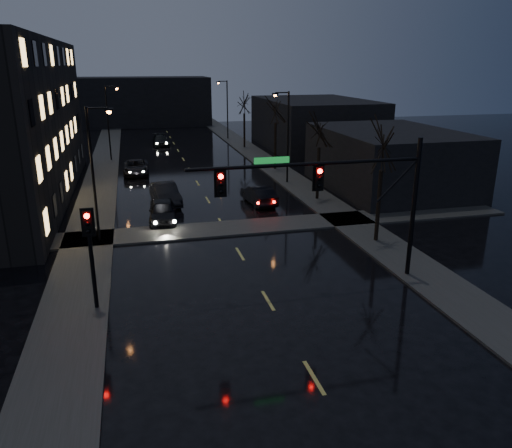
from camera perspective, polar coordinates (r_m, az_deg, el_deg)
ground at (r=16.57m, az=9.21°, el=-20.79°), size 160.00×160.00×0.00m
sidewalk_left at (r=47.96m, az=-17.33°, el=4.80°), size 3.00×140.00×0.12m
sidewalk_right at (r=49.87m, az=2.61°, el=6.07°), size 3.00×140.00×0.12m
sidewalk_cross at (r=32.41m, az=-3.53°, el=-0.51°), size 40.00×3.00×0.12m
commercial_right_near at (r=43.90m, az=14.94°, el=7.10°), size 10.00×14.00×5.00m
commercial_right_far at (r=64.26m, az=6.71°, el=11.30°), size 12.00×18.00×6.00m
far_block at (r=90.01m, az=-12.74°, el=13.51°), size 22.00×10.00×8.00m
signal_mast at (r=23.40m, az=9.96°, el=4.24°), size 11.11×0.41×7.00m
signal_pole_left at (r=22.09m, az=-18.42°, el=-2.30°), size 0.35×0.41×4.53m
tree_near at (r=29.55m, az=14.39°, el=9.44°), size 3.52×3.52×8.08m
tree_mid_a at (r=38.62m, az=7.31°, el=11.15°), size 3.30×3.30×7.58m
tree_mid_b at (r=49.87m, az=2.27°, el=13.68°), size 3.74×3.74×8.59m
tree_far at (r=63.44m, az=-1.37°, el=14.11°), size 3.43×3.43×7.88m
streetlight_l_near at (r=30.34m, az=-17.84°, el=6.58°), size 1.53×0.28×8.00m
streetlight_l_far at (r=57.06m, az=-16.39°, el=11.68°), size 1.53×0.28×8.00m
streetlight_r_mid at (r=44.10m, az=3.41°, el=10.71°), size 1.53×0.28×8.00m
streetlight_r_far at (r=71.19m, az=-3.47°, el=13.46°), size 1.53×0.28×8.00m
oncoming_car_a at (r=34.30m, az=-10.64°, el=1.46°), size 2.08×4.54×1.51m
oncoming_car_b at (r=38.61m, az=-10.32°, el=3.40°), size 2.27×5.01×1.59m
oncoming_car_c at (r=49.76m, az=-13.54°, el=6.32°), size 2.51×5.14×1.41m
oncoming_car_d at (r=66.92m, az=-10.84°, el=9.38°), size 2.05×4.82×1.39m
lead_car at (r=38.04m, az=0.30°, el=3.37°), size 2.00×4.58×1.46m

